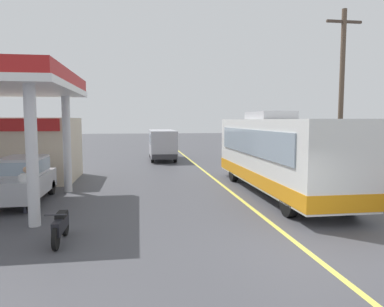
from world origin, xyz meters
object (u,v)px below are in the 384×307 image
(motorcycle_parked_forecourt, at_px, (61,226))
(pedestrian_by_shop, at_px, (27,187))
(car_at_pump, at_px, (23,177))
(coach_bus_main, at_px, (277,155))
(minibus_opposing_lane, at_px, (162,142))

(motorcycle_parked_forecourt, height_order, pedestrian_by_shop, pedestrian_by_shop)
(car_at_pump, relative_size, pedestrian_by_shop, 2.53)
(coach_bus_main, bearing_deg, car_at_pump, -178.48)
(minibus_opposing_lane, height_order, motorcycle_parked_forecourt, minibus_opposing_lane)
(motorcycle_parked_forecourt, distance_m, pedestrian_by_shop, 3.84)
(minibus_opposing_lane, bearing_deg, pedestrian_by_shop, -109.53)
(coach_bus_main, height_order, car_at_pump, coach_bus_main)
(coach_bus_main, xyz_separation_m, pedestrian_by_shop, (-10.06, -2.07, -0.79))
(coach_bus_main, distance_m, minibus_opposing_lane, 14.99)
(minibus_opposing_lane, bearing_deg, coach_bus_main, -73.61)
(motorcycle_parked_forecourt, bearing_deg, pedestrian_by_shop, 118.55)
(coach_bus_main, height_order, minibus_opposing_lane, coach_bus_main)
(car_at_pump, xyz_separation_m, motorcycle_parked_forecourt, (2.50, -5.13, -0.57))
(minibus_opposing_lane, relative_size, motorcycle_parked_forecourt, 3.41)
(coach_bus_main, height_order, motorcycle_parked_forecourt, coach_bus_main)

